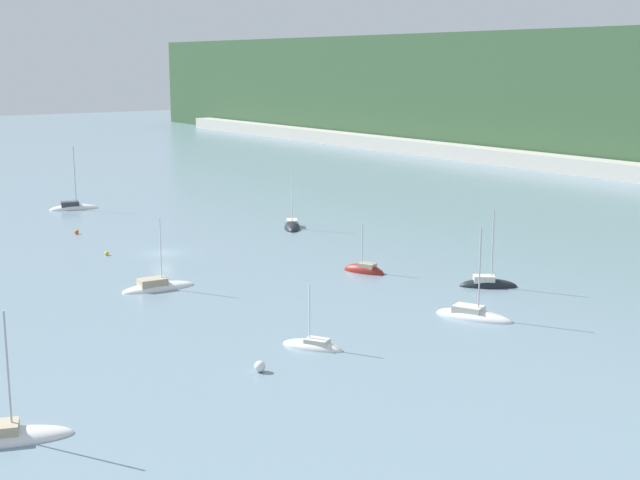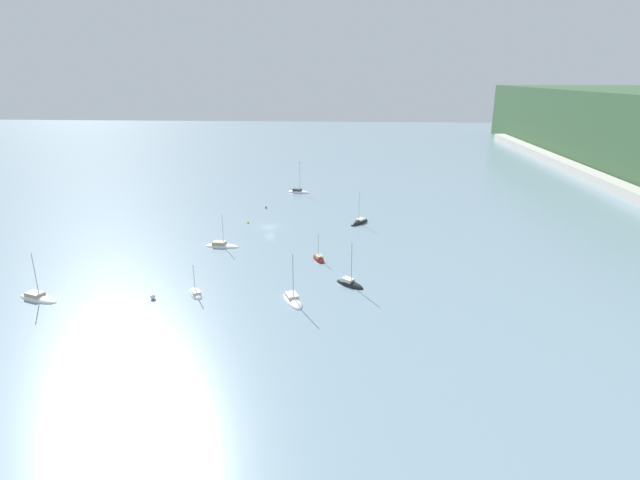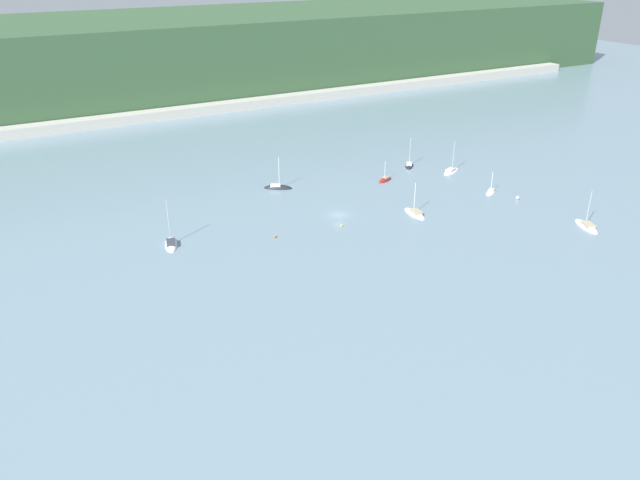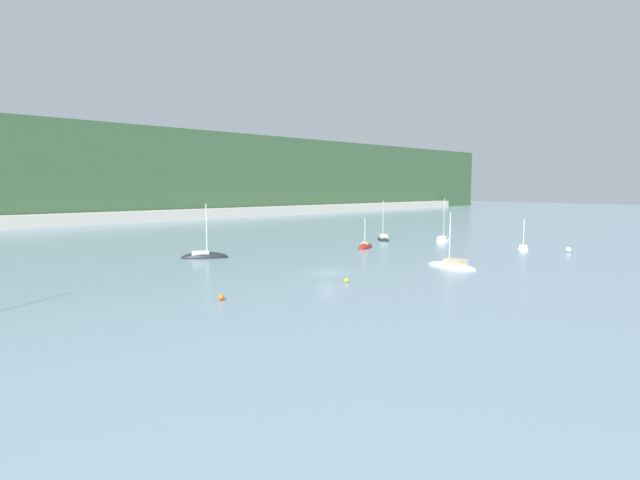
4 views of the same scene
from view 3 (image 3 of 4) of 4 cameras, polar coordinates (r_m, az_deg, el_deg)
The scene contains 14 objects.
ground_plane at distance 145.50m, azimuth 1.71°, elevation 2.30°, with size 600.00×600.00×0.00m, color slate.
hillside_ridge at distance 278.88m, azimuth -14.97°, elevation 15.98°, with size 442.35×83.37×30.50m.
shore_town_strip at distance 238.75m, azimuth -11.69°, elevation 11.49°, with size 375.99×6.00×3.37m.
sailboat_0 at distance 164.79m, azimuth 15.36°, elevation 4.23°, with size 5.66×4.32×6.11m.
sailboat_1 at distance 147.56m, azimuth 8.65°, elevation 2.40°, with size 3.38×8.09×8.22m.
sailboat_2 at distance 167.99m, azimuth 5.97°, elevation 5.43°, with size 5.43×3.51×6.53m.
sailboat_3 at distance 151.44m, azimuth 23.18°, elevation 1.15°, with size 5.46×8.83×9.12m.
sailboat_4 at distance 177.60m, azimuth 11.91°, elevation 6.14°, with size 7.91×5.35×9.39m.
sailboat_5 at distance 180.15m, azimuth 8.14°, elevation 6.72°, with size 5.43×6.03×9.08m.
sailboat_6 at distance 162.06m, azimuth -3.87°, elevation 4.75°, with size 7.32×5.80×9.43m.
sailboat_7 at distance 134.43m, azimuth -13.46°, elevation -0.41°, with size 4.42×8.05×10.93m.
mooring_buoy_0 at distance 162.01m, azimuth 17.61°, elevation 3.71°, with size 0.88×0.88×0.88m.
mooring_buoy_1 at distance 134.30m, azimuth -4.15°, elevation 0.32°, with size 0.60×0.60×0.60m.
mooring_buoy_2 at distance 139.30m, azimuth 1.99°, elevation 1.31°, with size 0.51×0.51×0.51m.
Camera 3 is at (-68.47, -114.96, 57.16)m, focal length 35.00 mm.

